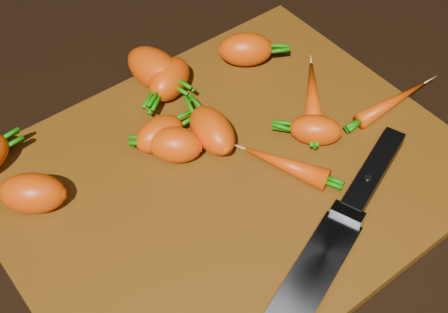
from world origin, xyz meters
TOP-DOWN VIEW (x-y plane):
  - ground at (0.00, 0.00)m, footprint 2.00×2.00m
  - cutting_board at (0.00, 0.00)m, footprint 0.50×0.40m
  - carrot_1 at (-0.03, 0.06)m, footprint 0.07×0.07m
  - carrot_2 at (0.02, 0.17)m, footprint 0.06×0.09m
  - carrot_3 at (0.01, 0.05)m, footprint 0.05×0.08m
  - carrot_4 at (0.02, 0.15)m, footprint 0.08×0.07m
  - carrot_5 at (-0.04, 0.08)m, footprint 0.06×0.04m
  - carrot_6 at (0.11, -0.02)m, footprint 0.07×0.07m
  - carrot_7 at (0.15, 0.02)m, footprint 0.10×0.11m
  - carrot_8 at (0.22, -0.04)m, footprint 0.11×0.02m
  - carrot_9 at (0.05, -0.04)m, footprint 0.06×0.10m
  - carrot_10 at (-0.19, 0.09)m, footprint 0.08×0.08m
  - carrot_11 at (0.13, 0.13)m, footprint 0.08×0.08m
  - knife at (-0.03, -0.16)m, footprint 0.35×0.16m

SIDE VIEW (x-z plane):
  - ground at x=0.00m, z-range -0.01..0.00m
  - cutting_board at x=0.00m, z-range 0.00..0.01m
  - knife at x=-0.03m, z-range 0.01..0.03m
  - carrot_8 at x=0.22m, z-range 0.01..0.03m
  - carrot_7 at x=0.15m, z-range 0.01..0.04m
  - carrot_9 at x=0.05m, z-range 0.01..0.04m
  - carrot_6 at x=0.11m, z-range 0.01..0.05m
  - carrot_5 at x=-0.04m, z-range 0.01..0.05m
  - carrot_1 at x=-0.03m, z-range 0.01..0.05m
  - carrot_3 at x=0.01m, z-range 0.01..0.05m
  - carrot_4 at x=0.02m, z-range 0.01..0.06m
  - carrot_10 at x=-0.19m, z-range 0.01..0.06m
  - carrot_11 at x=0.13m, z-range 0.01..0.06m
  - carrot_2 at x=0.02m, z-range 0.01..0.06m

